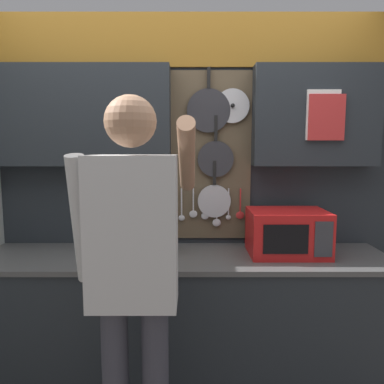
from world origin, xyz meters
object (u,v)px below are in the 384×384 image
(microwave, at_px, (286,232))
(person, at_px, (133,261))
(knife_block, at_px, (157,238))
(utensil_crock, at_px, (132,243))

(microwave, bearing_deg, person, -140.32)
(knife_block, distance_m, utensil_crock, 0.16)
(microwave, height_order, utensil_crock, utensil_crock)
(microwave, bearing_deg, knife_block, 179.94)
(knife_block, bearing_deg, microwave, -0.06)
(knife_block, height_order, utensil_crock, utensil_crock)
(knife_block, bearing_deg, utensil_crock, 179.51)
(knife_block, distance_m, person, 0.71)
(microwave, height_order, knife_block, microwave)
(microwave, xyz_separation_m, utensil_crock, (-0.96, 0.00, -0.07))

